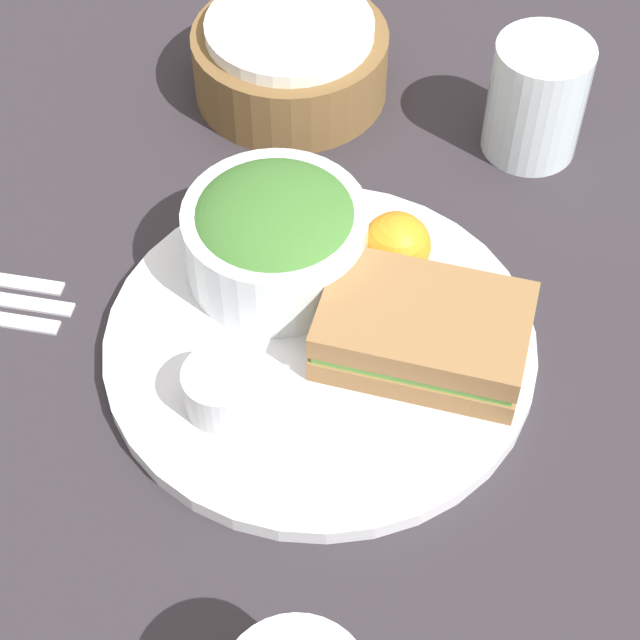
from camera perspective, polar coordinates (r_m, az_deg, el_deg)
ground_plane at (r=0.77m, az=0.00°, el=-1.58°), size 4.00×4.00×0.00m
plate at (r=0.76m, az=0.00°, el=-1.26°), size 0.31×0.31×0.01m
sandwich at (r=0.73m, az=5.52°, el=-0.71°), size 0.15×0.10×0.05m
salad_bowl at (r=0.77m, az=-2.39°, el=4.63°), size 0.13×0.13×0.07m
dressing_cup at (r=0.71m, az=-5.26°, el=-3.67°), size 0.05×0.05×0.03m
orange_wedge at (r=0.78m, az=4.07°, el=3.93°), size 0.05×0.05×0.05m
drink_glass at (r=0.90m, az=11.48°, el=11.49°), size 0.08×0.08×0.10m
bread_basket at (r=0.95m, az=-1.60°, el=13.76°), size 0.17×0.17×0.07m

